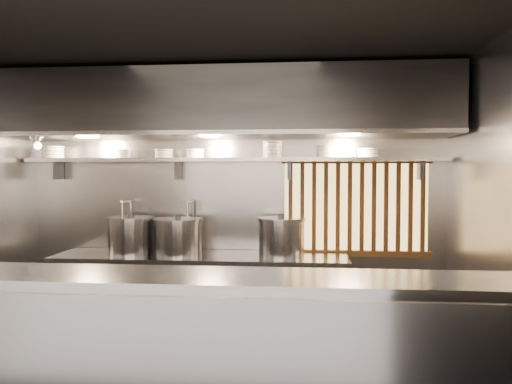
% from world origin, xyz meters
% --- Properties ---
extents(ceiling, '(4.50, 4.50, 0.00)m').
position_xyz_m(ceiling, '(0.00, 0.00, 2.80)').
color(ceiling, black).
rests_on(ceiling, wall_back).
extents(wall_back, '(4.50, 0.00, 4.50)m').
position_xyz_m(wall_back, '(0.00, 1.50, 1.40)').
color(wall_back, gray).
rests_on(wall_back, floor).
extents(wall_right, '(0.00, 3.00, 3.00)m').
position_xyz_m(wall_right, '(2.25, 0.00, 1.40)').
color(wall_right, gray).
rests_on(wall_right, floor).
extents(serving_counter, '(4.50, 0.56, 1.13)m').
position_xyz_m(serving_counter, '(0.00, -0.96, 0.57)').
color(serving_counter, '#99999E').
rests_on(serving_counter, floor).
extents(cooking_bench, '(3.00, 0.70, 0.90)m').
position_xyz_m(cooking_bench, '(-0.30, 1.13, 0.45)').
color(cooking_bench, '#99999E').
rests_on(cooking_bench, floor).
extents(bowl_shelf, '(4.40, 0.34, 0.04)m').
position_xyz_m(bowl_shelf, '(0.00, 1.32, 1.88)').
color(bowl_shelf, '#99999E').
rests_on(bowl_shelf, wall_back).
extents(exhaust_hood, '(4.40, 0.81, 0.65)m').
position_xyz_m(exhaust_hood, '(0.00, 1.10, 2.42)').
color(exhaust_hood, '#2D2D30').
rests_on(exhaust_hood, ceiling).
extents(wood_screen, '(1.56, 0.09, 1.04)m').
position_xyz_m(wood_screen, '(1.30, 1.45, 1.38)').
color(wood_screen, '#FFCB72').
rests_on(wood_screen, wall_back).
extents(faucet_left, '(0.04, 0.30, 0.50)m').
position_xyz_m(faucet_left, '(-1.15, 1.37, 1.31)').
color(faucet_left, silver).
rests_on(faucet_left, wall_back).
extents(faucet_right, '(0.04, 0.30, 0.50)m').
position_xyz_m(faucet_right, '(-0.45, 1.37, 1.31)').
color(faucet_right, silver).
rests_on(faucet_right, wall_back).
extents(heat_lamp, '(0.25, 0.35, 0.20)m').
position_xyz_m(heat_lamp, '(-1.90, 0.85, 2.07)').
color(heat_lamp, '#99999E').
rests_on(heat_lamp, exhaust_hood).
extents(pendant_bulb, '(0.09, 0.09, 0.19)m').
position_xyz_m(pendant_bulb, '(-0.10, 1.20, 1.96)').
color(pendant_bulb, '#2D2D30').
rests_on(pendant_bulb, exhaust_hood).
extents(stock_pot_left, '(0.67, 0.67, 0.41)m').
position_xyz_m(stock_pot_left, '(-0.53, 1.11, 1.09)').
color(stock_pot_left, '#99999E').
rests_on(stock_pot_left, cooking_bench).
extents(stock_pot_mid, '(0.62, 0.62, 0.43)m').
position_xyz_m(stock_pot_mid, '(-1.04, 1.13, 1.10)').
color(stock_pot_mid, '#99999E').
rests_on(stock_pot_mid, cooking_bench).
extents(stock_pot_right, '(0.60, 0.60, 0.43)m').
position_xyz_m(stock_pot_right, '(0.53, 1.15, 1.10)').
color(stock_pot_right, '#99999E').
rests_on(stock_pot_right, cooking_bench).
extents(bowl_stack_0, '(0.25, 0.25, 0.13)m').
position_xyz_m(bowl_stack_0, '(-1.97, 1.32, 1.97)').
color(bowl_stack_0, white).
rests_on(bowl_stack_0, bowl_shelf).
extents(bowl_stack_1, '(0.20, 0.20, 0.09)m').
position_xyz_m(bowl_stack_1, '(-1.17, 1.32, 1.95)').
color(bowl_stack_1, white).
rests_on(bowl_stack_1, bowl_shelf).
extents(bowl_stack_2, '(0.20, 0.20, 0.09)m').
position_xyz_m(bowl_stack_2, '(-0.73, 1.32, 1.95)').
color(bowl_stack_2, white).
rests_on(bowl_stack_2, bowl_shelf).
extents(bowl_stack_3, '(0.21, 0.21, 0.09)m').
position_xyz_m(bowl_stack_3, '(-0.40, 1.32, 1.95)').
color(bowl_stack_3, white).
rests_on(bowl_stack_3, bowl_shelf).
extents(bowl_stack_4, '(0.21, 0.21, 0.17)m').
position_xyz_m(bowl_stack_4, '(0.43, 1.32, 1.98)').
color(bowl_stack_4, white).
rests_on(bowl_stack_4, bowl_shelf).
extents(bowl_stack_5, '(0.21, 0.21, 0.13)m').
position_xyz_m(bowl_stack_5, '(0.99, 1.32, 1.97)').
color(bowl_stack_5, white).
rests_on(bowl_stack_5, bowl_shelf).
extents(bowl_stack_6, '(0.23, 0.23, 0.09)m').
position_xyz_m(bowl_stack_6, '(1.41, 1.32, 1.95)').
color(bowl_stack_6, white).
rests_on(bowl_stack_6, bowl_shelf).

